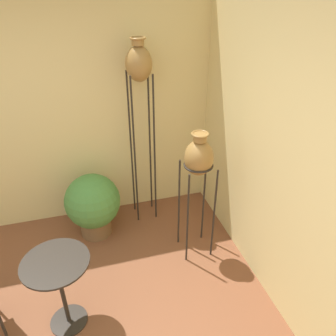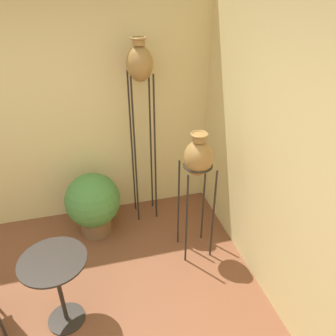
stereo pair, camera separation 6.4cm
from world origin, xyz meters
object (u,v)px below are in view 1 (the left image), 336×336
vase_stand_tall (139,72)px  side_table (59,279)px  potted_plant (93,204)px  vase_stand_medium (199,160)px

vase_stand_tall → side_table: bearing=-126.8°
vase_stand_tall → potted_plant: size_ratio=2.79×
vase_stand_tall → potted_plant: bearing=-162.6°
vase_stand_medium → potted_plant: vase_stand_medium is taller
vase_stand_tall → vase_stand_medium: size_ratio=1.51×
vase_stand_medium → side_table: vase_stand_medium is taller
vase_stand_tall → side_table: (-0.99, -1.32, -1.26)m
vase_stand_tall → vase_stand_medium: bearing=-63.4°
potted_plant → vase_stand_tall: bearing=17.4°
potted_plant → vase_stand_medium: bearing=-29.2°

